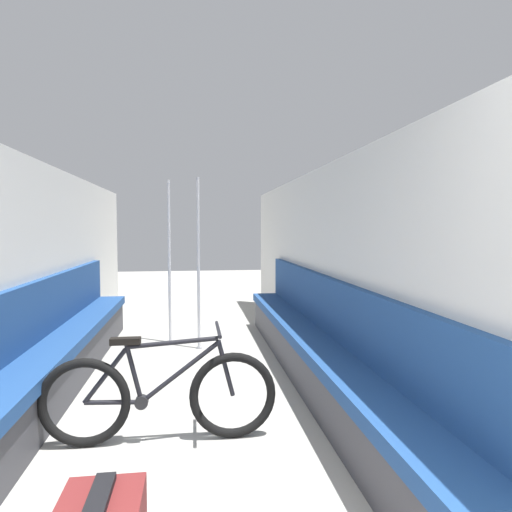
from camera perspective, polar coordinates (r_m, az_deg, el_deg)
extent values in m
cube|color=silver|center=(4.16, -28.25, -2.72)|extent=(0.10, 9.67, 2.09)
cube|color=silver|center=(4.12, 11.24, -2.42)|extent=(0.10, 9.67, 2.09)
cube|color=#3D3D42|center=(4.43, -23.83, -13.53)|extent=(0.35, 5.34, 0.38)
cube|color=navy|center=(4.37, -23.91, -10.49)|extent=(0.41, 5.34, 0.10)
cube|color=navy|center=(4.35, -26.17, -6.41)|extent=(0.07, 5.34, 0.52)
cube|color=#3D3D42|center=(4.40, 7.02, -13.36)|extent=(0.35, 5.34, 0.38)
cube|color=navy|center=(4.34, 7.04, -10.30)|extent=(0.41, 5.34, 0.10)
cube|color=navy|center=(4.32, 9.26, -6.16)|extent=(0.07, 5.34, 0.52)
torus|color=black|center=(3.40, -20.66, -16.78)|extent=(0.61, 0.06, 0.61)
torus|color=black|center=(3.33, -2.91, -16.99)|extent=(0.61, 0.06, 0.61)
cylinder|color=black|center=(3.36, -17.41, -17.05)|extent=(0.37, 0.03, 0.05)
cylinder|color=black|center=(3.31, -18.35, -14.04)|extent=(0.30, 0.03, 0.37)
cylinder|color=black|center=(3.28, -15.05, -13.79)|extent=(0.13, 0.03, 0.43)
cylinder|color=black|center=(3.26, -9.45, -14.12)|extent=(0.54, 0.03, 0.42)
cylinder|color=black|center=(3.20, -10.39, -10.61)|extent=(0.62, 0.03, 0.07)
cylinder|color=black|center=(3.26, -3.82, -13.79)|extent=(0.13, 0.03, 0.40)
cylinder|color=black|center=(3.34, -14.11, -17.28)|extent=(0.09, 0.06, 0.09)
cube|color=black|center=(3.23, -16.01, -10.18)|extent=(0.20, 0.07, 0.04)
cylinder|color=black|center=(3.19, -4.74, -9.12)|extent=(0.02, 0.46, 0.02)
cylinder|color=gray|center=(6.07, -10.66, -10.47)|extent=(0.08, 0.08, 0.01)
cylinder|color=silver|center=(5.90, -10.77, -0.72)|extent=(0.04, 0.04, 2.07)
cylinder|color=gray|center=(5.72, -7.12, -11.31)|extent=(0.08, 0.08, 0.01)
cylinder|color=silver|center=(5.54, -7.20, -0.96)|extent=(0.04, 0.04, 2.07)
cube|color=black|center=(2.04, -19.31, -27.28)|extent=(0.08, 0.41, 0.03)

